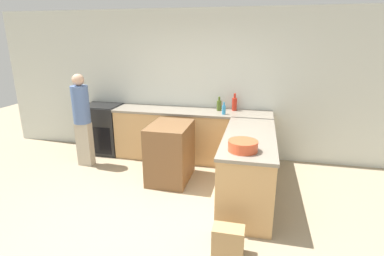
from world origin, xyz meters
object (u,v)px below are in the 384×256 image
at_px(range_oven, 103,129).
at_px(hot_sauce_bottle, 234,104).
at_px(person_by_range, 82,116).
at_px(paper_bag, 228,241).
at_px(dish_soap_bottle, 224,110).
at_px(olive_oil_bottle, 219,105).
at_px(mixing_bowl, 243,146).
at_px(island_table, 170,152).

relative_size(range_oven, hot_sauce_bottle, 3.05).
relative_size(person_by_range, paper_bag, 4.94).
xyz_separation_m(dish_soap_bottle, person_by_range, (-2.39, -0.54, -0.12)).
distance_m(range_oven, dish_soap_bottle, 2.47).
bearing_deg(dish_soap_bottle, olive_oil_bottle, 114.46).
xyz_separation_m(dish_soap_bottle, paper_bag, (0.36, -2.31, -0.86)).
xyz_separation_m(mixing_bowl, olive_oil_bottle, (-0.55, 1.94, 0.04)).
bearing_deg(person_by_range, range_oven, 91.38).
bearing_deg(mixing_bowl, olive_oil_bottle, 105.78).
bearing_deg(dish_soap_bottle, island_table, -134.44).
height_order(range_oven, paper_bag, range_oven).
relative_size(range_oven, mixing_bowl, 2.74).
bearing_deg(person_by_range, island_table, -7.55).
bearing_deg(olive_oil_bottle, island_table, -121.63).
bearing_deg(olive_oil_bottle, mixing_bowl, -74.22).
bearing_deg(hot_sauce_bottle, person_by_range, -161.30).
xyz_separation_m(island_table, olive_oil_bottle, (0.62, 1.01, 0.58)).
relative_size(island_table, mixing_bowl, 2.65).
distance_m(island_table, olive_oil_bottle, 1.32).
xyz_separation_m(range_oven, olive_oil_bottle, (2.28, 0.11, 0.56)).
height_order(olive_oil_bottle, person_by_range, person_by_range).
bearing_deg(hot_sauce_bottle, olive_oil_bottle, -166.04).
height_order(mixing_bowl, olive_oil_bottle, olive_oil_bottle).
xyz_separation_m(island_table, hot_sauce_bottle, (0.89, 1.08, 0.60)).
relative_size(mixing_bowl, paper_bag, 1.05).
xyz_separation_m(island_table, paper_bag, (1.10, -1.56, -0.30)).
xyz_separation_m(mixing_bowl, hot_sauce_bottle, (-0.28, 2.00, 0.06)).
relative_size(range_oven, olive_oil_bottle, 3.78).
xyz_separation_m(person_by_range, paper_bag, (2.74, -1.78, -0.74)).
xyz_separation_m(olive_oil_bottle, paper_bag, (0.47, -2.57, -0.88)).
bearing_deg(paper_bag, dish_soap_bottle, 98.80).
bearing_deg(paper_bag, olive_oil_bottle, 100.47).
bearing_deg(olive_oil_bottle, hot_sauce_bottle, 13.96).
bearing_deg(person_by_range, mixing_bowl, -22.10).
bearing_deg(dish_soap_bottle, mixing_bowl, -75.63).
distance_m(range_oven, island_table, 1.89).
xyz_separation_m(range_oven, island_table, (1.66, -0.90, -0.01)).
height_order(hot_sauce_bottle, person_by_range, person_by_range).
relative_size(mixing_bowl, hot_sauce_bottle, 1.11).
bearing_deg(hot_sauce_bottle, mixing_bowl, -82.07).
xyz_separation_m(range_oven, mixing_bowl, (2.83, -1.82, 0.53)).
height_order(range_oven, dish_soap_bottle, dish_soap_bottle).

